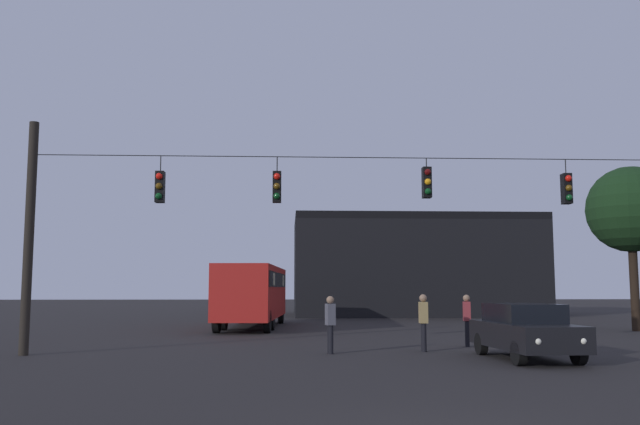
{
  "coord_description": "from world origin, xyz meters",
  "views": [
    {
      "loc": [
        -2.08,
        -8.83,
        1.95
      ],
      "look_at": [
        -0.93,
        16.04,
        4.74
      ],
      "focal_mm": 37.93,
      "sensor_mm": 36.0,
      "label": 1
    }
  ],
  "objects_px": {
    "car_near_right": "(525,330)",
    "pedestrian_crossing_right": "(467,317)",
    "tree_left_silhouette": "(630,210)",
    "city_bus": "(253,290)",
    "pedestrian_crossing_center": "(423,319)",
    "pedestrian_crossing_left": "(330,321)"
  },
  "relations": [
    {
      "from": "pedestrian_crossing_right",
      "to": "tree_left_silhouette",
      "type": "height_order",
      "value": "tree_left_silhouette"
    },
    {
      "from": "city_bus",
      "to": "car_near_right",
      "type": "relative_size",
      "value": 2.52
    },
    {
      "from": "pedestrian_crossing_right",
      "to": "tree_left_silhouette",
      "type": "distance_m",
      "value": 13.42
    },
    {
      "from": "city_bus",
      "to": "tree_left_silhouette",
      "type": "bearing_deg",
      "value": -11.28
    },
    {
      "from": "city_bus",
      "to": "pedestrian_crossing_right",
      "type": "bearing_deg",
      "value": -55.55
    },
    {
      "from": "pedestrian_crossing_center",
      "to": "tree_left_silhouette",
      "type": "height_order",
      "value": "tree_left_silhouette"
    },
    {
      "from": "pedestrian_crossing_left",
      "to": "tree_left_silhouette",
      "type": "distance_m",
      "value": 18.37
    },
    {
      "from": "pedestrian_crossing_center",
      "to": "city_bus",
      "type": "bearing_deg",
      "value": 114.51
    },
    {
      "from": "city_bus",
      "to": "pedestrian_crossing_left",
      "type": "xyz_separation_m",
      "value": [
        3.02,
        -13.61,
        -0.89
      ]
    },
    {
      "from": "pedestrian_crossing_left",
      "to": "city_bus",
      "type": "bearing_deg",
      "value": 102.53
    },
    {
      "from": "pedestrian_crossing_left",
      "to": "tree_left_silhouette",
      "type": "xyz_separation_m",
      "value": [
        14.65,
        10.08,
        4.6
      ]
    },
    {
      "from": "tree_left_silhouette",
      "to": "pedestrian_crossing_center",
      "type": "bearing_deg",
      "value": -140.86
    },
    {
      "from": "city_bus",
      "to": "pedestrian_crossing_left",
      "type": "bearing_deg",
      "value": -77.47
    },
    {
      "from": "car_near_right",
      "to": "pedestrian_crossing_center",
      "type": "relative_size",
      "value": 2.51
    },
    {
      "from": "pedestrian_crossing_right",
      "to": "tree_left_silhouette",
      "type": "bearing_deg",
      "value": 38.27
    },
    {
      "from": "city_bus",
      "to": "pedestrian_crossing_right",
      "type": "height_order",
      "value": "city_bus"
    },
    {
      "from": "car_near_right",
      "to": "pedestrian_crossing_right",
      "type": "bearing_deg",
      "value": 97.24
    },
    {
      "from": "pedestrian_crossing_left",
      "to": "car_near_right",
      "type": "bearing_deg",
      "value": -19.59
    },
    {
      "from": "pedestrian_crossing_center",
      "to": "car_near_right",
      "type": "bearing_deg",
      "value": -45.91
    },
    {
      "from": "city_bus",
      "to": "pedestrian_crossing_center",
      "type": "relative_size",
      "value": 6.32
    },
    {
      "from": "pedestrian_crossing_center",
      "to": "tree_left_silhouette",
      "type": "bearing_deg",
      "value": 39.14
    },
    {
      "from": "pedestrian_crossing_left",
      "to": "pedestrian_crossing_right",
      "type": "relative_size",
      "value": 0.99
    }
  ]
}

